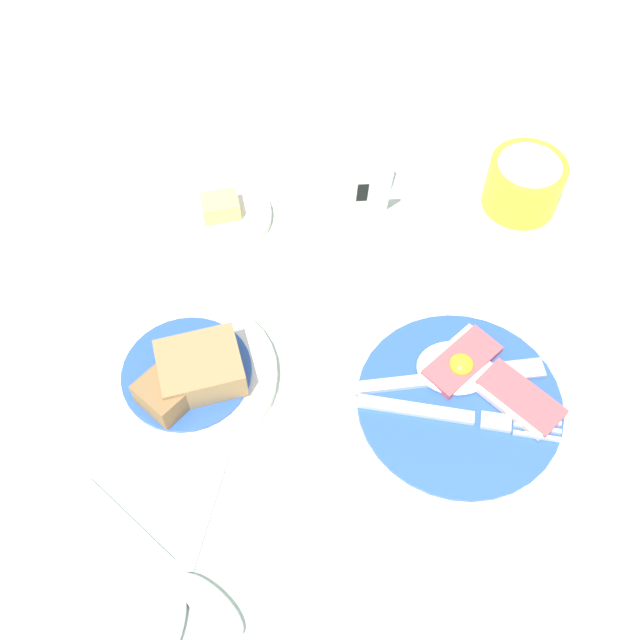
{
  "coord_description": "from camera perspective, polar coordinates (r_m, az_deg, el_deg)",
  "views": [
    {
      "loc": [
        -0.07,
        -0.32,
        0.63
      ],
      "look_at": [
        -0.06,
        0.09,
        0.02
      ],
      "focal_mm": 42.0,
      "sensor_mm": 36.0,
      "label": 1
    }
  ],
  "objects": [
    {
      "name": "teaspoon_stray",
      "position": [
        0.66,
        -10.08,
        -19.07
      ],
      "size": [
        0.16,
        0.14,
        0.01
      ],
      "rotation": [
        0.0,
        0.0,
        5.55
      ],
      "color": "silver",
      "rests_on": "ground_plane"
    },
    {
      "name": "teaspoon_near_cup",
      "position": [
        0.65,
        -10.85,
        -20.08
      ],
      "size": [
        0.06,
        0.19,
        0.01
      ],
      "rotation": [
        0.0,
        0.0,
        4.48
      ],
      "color": "silver",
      "rests_on": "ground_plane"
    },
    {
      "name": "number_card",
      "position": [
        0.82,
        3.15,
        10.2
      ],
      "size": [
        0.06,
        0.05,
        0.07
      ],
      "rotation": [
        0.0,
        0.0,
        0.05
      ],
      "color": "white",
      "rests_on": "ground_plane"
    },
    {
      "name": "bread_plate",
      "position": [
        0.72,
        -9.94,
        -4.17
      ],
      "size": [
        0.17,
        0.17,
        0.05
      ],
      "color": "silver",
      "rests_on": "ground_plane"
    },
    {
      "name": "butter_dish",
      "position": [
        0.84,
        -7.49,
        7.97
      ],
      "size": [
        0.11,
        0.11,
        0.03
      ],
      "color": "silver",
      "rests_on": "ground_plane"
    },
    {
      "name": "breakfast_plate",
      "position": [
        0.72,
        10.56,
        -5.99
      ],
      "size": [
        0.26,
        0.26,
        0.03
      ],
      "color": "silver",
      "rests_on": "ground_plane"
    },
    {
      "name": "sugar_cup",
      "position": [
        0.86,
        15.3,
        10.04
      ],
      "size": [
        0.08,
        0.08,
        0.06
      ],
      "color": "yellow",
      "rests_on": "ground_plane"
    },
    {
      "name": "ground_plane",
      "position": [
        0.71,
        5.06,
        -6.83
      ],
      "size": [
        3.0,
        3.0,
        0.0
      ],
      "primitive_type": "plane",
      "color": "#B7CCB7"
    }
  ]
}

